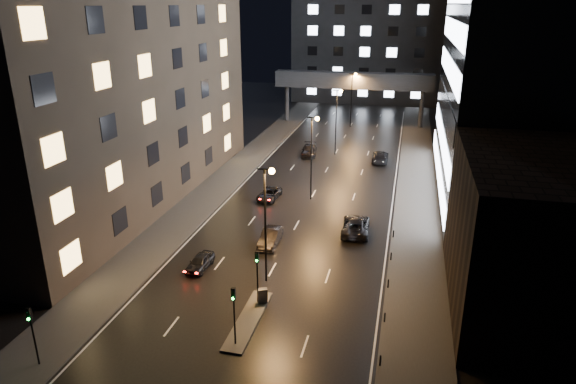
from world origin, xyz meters
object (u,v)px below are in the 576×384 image
object	(u,v)px
car_away_c	(269,194)
car_away_d	(309,150)
car_away_a	(200,262)
car_toward_a	(356,225)
car_away_b	(270,237)
car_toward_b	(380,156)
utility_cabinet	(263,296)

from	to	relation	value
car_away_c	car_away_d	distance (m)	19.89
car_away_a	car_toward_a	distance (m)	16.69
car_away_a	car_away_d	size ratio (longest dim) A/B	0.70
car_away_b	car_toward_b	size ratio (longest dim) A/B	0.82
car_toward_a	utility_cabinet	distance (m)	16.13
car_away_a	utility_cabinet	distance (m)	8.21
car_away_d	car_away_c	bearing A→B (deg)	-99.85
car_away_d	car_toward_b	bearing A→B (deg)	-11.83
car_toward_a	car_toward_b	world-z (taller)	same
car_away_a	utility_cabinet	xyz separation A→B (m)	(7.02, -4.25, 0.10)
car_away_d	car_away_a	bearing A→B (deg)	-100.59
car_away_b	car_away_c	world-z (taller)	car_away_b
car_toward_b	utility_cabinet	distance (m)	41.79
car_away_b	car_away_c	xyz separation A→B (m)	(-3.40, 11.96, -0.12)
utility_cabinet	car_away_b	bearing A→B (deg)	78.31
car_away_c	car_away_a	bearing A→B (deg)	-91.15
car_away_d	car_toward_a	size ratio (longest dim) A/B	0.92
car_away_b	car_toward_b	world-z (taller)	car_toward_b
car_away_b	utility_cabinet	bearing A→B (deg)	-79.24
car_away_b	car_toward_a	world-z (taller)	car_toward_a
car_away_b	car_away_c	bearing A→B (deg)	104.72
car_away_b	car_away_d	world-z (taller)	car_away_d
car_away_b	utility_cabinet	distance (m)	10.65
car_away_d	car_toward_b	xyz separation A→B (m)	(11.00, -0.94, 0.03)
utility_cabinet	car_toward_a	bearing A→B (deg)	45.90
car_away_a	car_away_b	bearing A→B (deg)	55.16
car_toward_a	utility_cabinet	xyz separation A→B (m)	(-5.65, -15.11, -0.07)
car_away_b	car_away_c	distance (m)	12.43
car_away_c	car_away_d	world-z (taller)	car_away_d
car_away_a	car_away_c	size ratio (longest dim) A/B	0.82
car_away_c	car_toward_a	xyz separation A→B (m)	(11.25, -7.26, 0.17)
car_away_a	utility_cabinet	world-z (taller)	utility_cabinet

